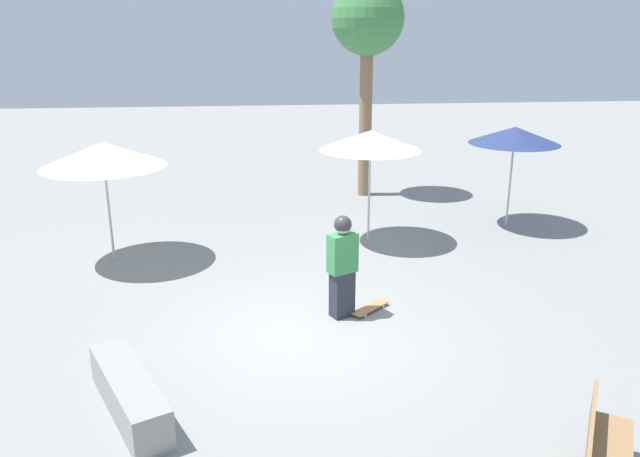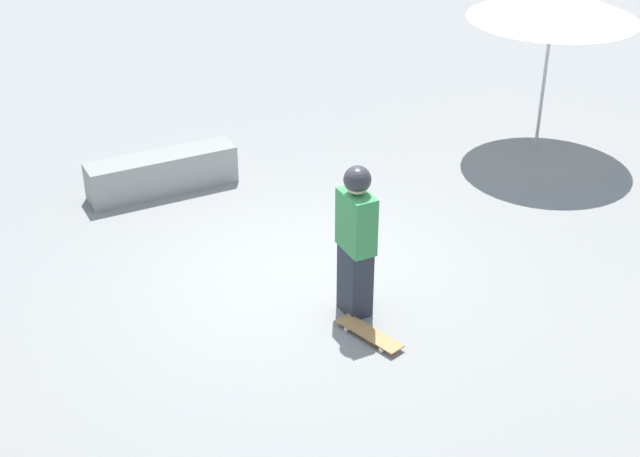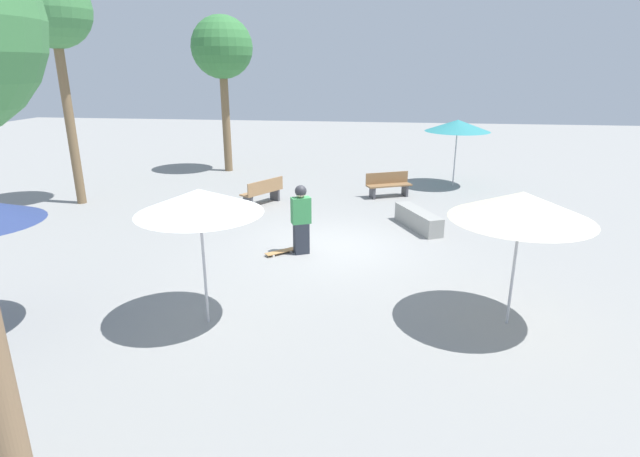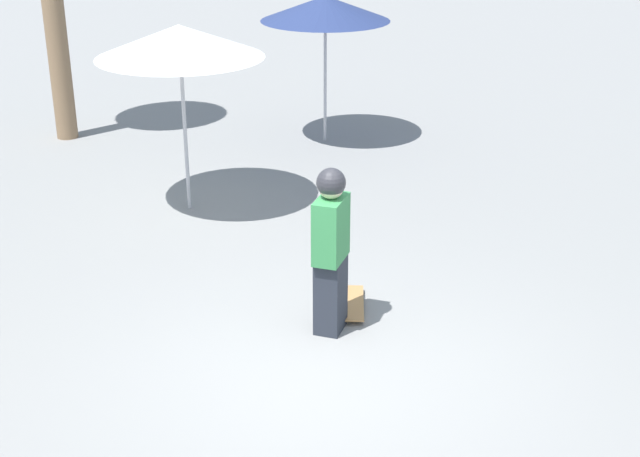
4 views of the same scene
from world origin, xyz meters
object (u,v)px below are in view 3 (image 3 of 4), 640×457
Objects in this scene: concrete_ledge at (418,219)px; shade_umbrella_teal at (458,126)px; skateboard at (281,252)px; bench_far at (263,192)px; skater_main at (301,217)px; palm_tree_far_back at (53,14)px; palm_tree_center_left at (222,49)px; bench_near at (388,185)px; shade_umbrella_cream at (522,206)px; shade_umbrella_white at (199,201)px.

concrete_ledge is 0.81× the size of shade_umbrella_teal.
skateboard is at bearing -143.59° from concrete_ledge.
bench_far is at bearing -151.50° from shade_umbrella_teal.
palm_tree_far_back is (-8.17, 3.70, 4.98)m from skater_main.
palm_tree_center_left reaches higher than shade_umbrella_teal.
bench_far is 0.25× the size of palm_tree_center_left.
bench_near is (2.11, 5.95, -0.50)m from skater_main.
shade_umbrella_cream is at bearing -76.49° from concrete_ledge.
bench_near is 11.87m from palm_tree_far_back.
shade_umbrella_teal is (1.62, 5.52, 2.04)m from concrete_ledge.
skateboard is at bearing -11.44° from skater_main.
concrete_ledge is 1.27× the size of bench_far.
concrete_ledge is 0.82× the size of shade_umbrella_white.
skateboard is at bearing -129.59° from bench_far.
bench_far is at bearing 159.00° from concrete_ledge.
bench_near is 9.38m from shade_umbrella_cream.
palm_tree_far_back reaches higher than shade_umbrella_cream.
concrete_ledge is 6.11m from shade_umbrella_teal.
shade_umbrella_teal is (2.48, 2.01, 1.87)m from bench_near.
skateboard is 5.97m from shade_umbrella_cream.
shade_umbrella_teal is at bearing 18.43° from palm_tree_far_back.
skater_main is 9.29m from shade_umbrella_teal.
shade_umbrella_white is (-4.06, -6.10, 2.01)m from concrete_ledge.
palm_tree_center_left is at bearing -88.47° from skater_main.
bench_near is 9.20m from palm_tree_center_left.
palm_tree_far_back is at bearing -161.57° from shade_umbrella_teal.
shade_umbrella_white is at bearing -116.06° from shade_umbrella_teal.
shade_umbrella_teal is 1.03× the size of shade_umbrella_cream.
palm_tree_center_left is (-7.87, 7.24, 4.80)m from concrete_ledge.
skateboard is at bearing 80.47° from shade_umbrella_white.
shade_umbrella_teal reaches higher than skateboard.
palm_tree_far_back reaches higher than bench_near.
palm_tree_far_back is (-11.14, 1.27, 5.65)m from concrete_ledge.
shade_umbrella_white is (-3.20, -9.61, 1.84)m from bench_near.
shade_umbrella_white is at bearing -141.83° from bench_far.
shade_umbrella_cream is (2.17, -8.95, 1.78)m from bench_near.
shade_umbrella_teal reaches higher than shade_umbrella_white.
concrete_ledge is at bearing 79.52° from bench_near.
shade_umbrella_teal is at bearing -165.25° from bench_near.
palm_tree_far_back is at bearing 173.50° from concrete_ledge.
bench_near is 4.44m from bench_far.
shade_umbrella_teal is (5.68, 11.62, 0.03)m from shade_umbrella_white.
bench_far is (-2.04, 4.36, -0.50)m from skater_main.
bench_far is at bearing -90.26° from skater_main.
bench_near is 1.03× the size of bench_far.
shade_umbrella_white is at bearing -74.06° from palm_tree_center_left.
shade_umbrella_cream is at bearing 119.60° from skater_main.
skater_main is at bearing 151.77° from skateboard.
palm_tree_far_back reaches higher than skateboard.
shade_umbrella_white reaches higher than shade_umbrella_cream.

